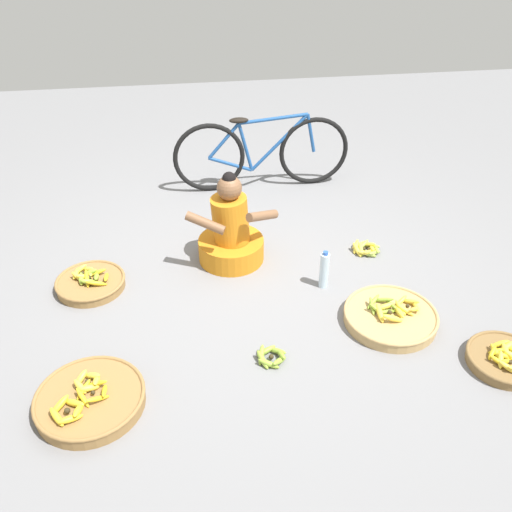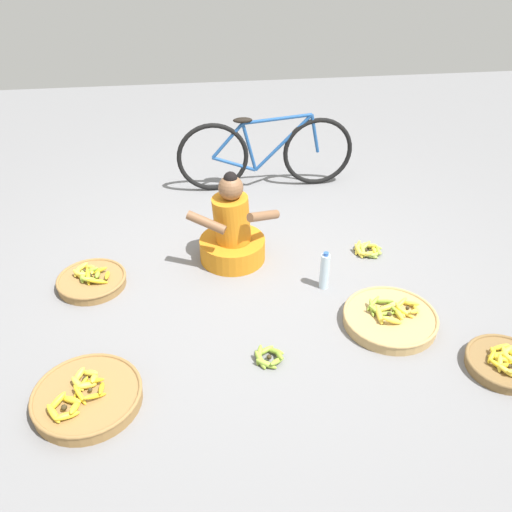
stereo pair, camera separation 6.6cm
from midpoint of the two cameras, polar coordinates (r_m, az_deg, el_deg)
The scene contains 10 objects.
ground_plane at distance 4.20m, azimuth 0.11°, elevation -2.41°, with size 10.00×10.00×0.00m, color slate.
vendor_woman_front at distance 4.29m, azimuth -2.05°, elevation 2.40°, with size 0.73×0.52×0.76m.
bicycle_leaning at distance 5.35m, azimuth 1.35°, elevation 10.63°, with size 1.70×0.08×0.73m.
banana_basket_back_center at distance 4.28m, azimuth -16.29°, elevation -2.43°, with size 0.51×0.51×0.15m.
banana_basket_mid_right at distance 3.89m, azimuth 14.24°, elevation -6.28°, with size 0.64×0.64×0.16m.
banana_basket_front_right at distance 3.41m, azimuth -16.62°, elevation -13.81°, with size 0.64×0.64×0.15m.
banana_basket_back_right at distance 3.81m, azimuth 24.89°, elevation -10.00°, with size 0.48×0.48×0.14m.
loose_bananas_front_left at distance 4.57m, azimuth 11.97°, elevation 0.60°, with size 0.25×0.23×0.10m.
loose_bananas_mid_left at distance 3.53m, azimuth 1.87°, elevation -10.40°, with size 0.21×0.22×0.09m.
water_bottle at distance 4.07m, azimuth 7.60°, elevation -1.56°, with size 0.07×0.07×0.31m.
Camera 2 is at (-0.39, -3.34, 2.52)m, focal length 38.50 mm.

